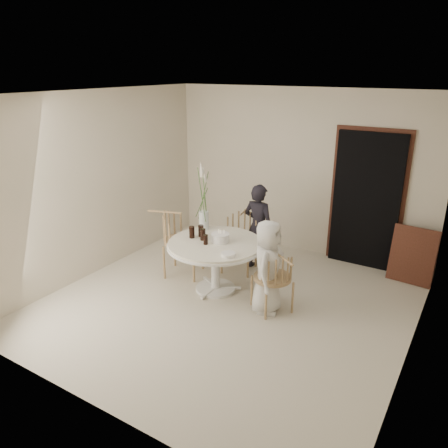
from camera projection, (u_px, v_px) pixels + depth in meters
The scene contains 18 objects.
ground at pixel (228, 304), 5.84m from camera, with size 4.50×4.50×0.00m, color beige.
room_shell at pixel (228, 187), 5.29m from camera, with size 4.50×4.50×4.50m.
doorway at pixel (366, 201), 6.67m from camera, with size 1.00×0.10×2.10m, color black.
door_trim at pixel (367, 197), 6.68m from camera, with size 1.12×0.03×2.22m, color #5C2A1F.
table at pixel (215, 250), 6.00m from camera, with size 1.33×1.33×0.73m.
picture_frame at pixel (413, 256), 6.30m from camera, with size 0.63×0.04×0.84m, color #5C2A1F.
chair_far at pixel (242, 232), 6.73m from camera, with size 0.57×0.60×0.91m.
chair_right at pixel (277, 275), 5.43m from camera, with size 0.64×0.63×0.84m.
chair_left at pixel (174, 234), 6.50m from camera, with size 0.70×0.67×1.00m.
girl at pixel (258, 227), 6.66m from camera, with size 0.50×0.32×1.36m, color black.
boy at pixel (268, 267), 5.49m from camera, with size 0.60×0.39×1.23m, color silver.
birthday_cake at pixel (220, 238), 5.96m from camera, with size 0.25×0.25×0.17m.
cola_tumbler_a at pixel (203, 235), 6.01m from camera, with size 0.08×0.08×0.16m, color black.
cola_tumbler_b at pixel (206, 240), 5.87m from camera, with size 0.06×0.06×0.13m, color black.
cola_tumbler_c at pixel (192, 232), 6.09m from camera, with size 0.08×0.08×0.17m, color black.
cola_tumbler_d at pixel (201, 231), 6.15m from camera, with size 0.08×0.08×0.16m, color black.
plate_stack at pixel (228, 255), 5.51m from camera, with size 0.18×0.18×0.05m, color white.
flower_vase at pixel (204, 206), 6.33m from camera, with size 0.14×0.14×1.01m.
Camera 1 is at (2.64, -4.39, 3.00)m, focal length 35.00 mm.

